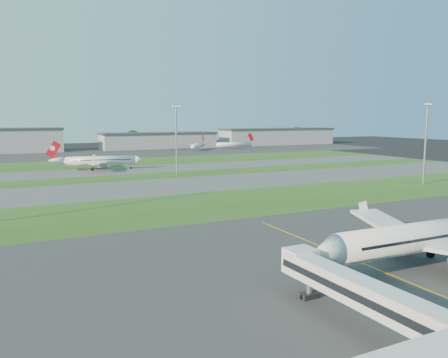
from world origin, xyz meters
TOP-DOWN VIEW (x-y plane):
  - ground at (0.00, 0.00)m, footprint 700.00×700.00m
  - apron_near at (0.00, 0.00)m, footprint 300.00×70.00m
  - grass_strip_a at (0.00, 52.00)m, footprint 300.00×34.00m
  - taxiway_a at (0.00, 85.00)m, footprint 300.00×32.00m
  - grass_strip_b at (0.00, 110.00)m, footprint 300.00×18.00m
  - taxiway_b at (0.00, 132.00)m, footprint 300.00×26.00m
  - grass_strip_c at (0.00, 165.00)m, footprint 300.00×40.00m
  - apron_far at (0.00, 225.00)m, footprint 400.00×80.00m
  - yellow_line at (5.00, 0.00)m, footprint 0.25×60.00m
  - jet_bridge at (-9.81, -15.24)m, footprint 4.20×26.90m
  - airliner_parked at (12.78, -3.09)m, footprint 40.96×34.75m
  - airliner_taxiing at (-7.46, 138.30)m, footprint 34.77×29.26m
  - mini_jet_near at (72.39, 224.50)m, footprint 18.88×23.68m
  - mini_jet_far at (99.28, 224.02)m, footprint 28.64×4.33m
  - light_mast_centre at (15.00, 108.00)m, footprint 3.20×0.70m
  - light_mast_east at (78.00, 52.00)m, footprint 3.20×0.70m
  - hangar_west at (-45.00, 255.00)m, footprint 71.40×23.00m
  - hangar_east at (55.00, 255.00)m, footprint 81.60×23.00m
  - hangar_far_east at (155.00, 255.00)m, footprint 96.90×23.00m
  - tree_mid_west at (-20.00, 266.00)m, footprint 9.90×9.90m
  - tree_mid_east at (40.00, 269.00)m, footprint 11.55×11.55m
  - tree_east at (115.00, 267.00)m, footprint 10.45×10.45m
  - tree_far_east at (185.00, 271.00)m, footprint 12.65×12.65m

SIDE VIEW (x-z plane):
  - ground at x=0.00m, z-range 0.00..0.00m
  - yellow_line at x=5.00m, z-range -0.01..0.01m
  - apron_near at x=0.00m, z-range 0.00..0.01m
  - grass_strip_a at x=0.00m, z-range 0.00..0.01m
  - taxiway_a at x=0.00m, z-range 0.00..0.01m
  - grass_strip_b at x=0.00m, z-range 0.00..0.01m
  - taxiway_b at x=0.00m, z-range 0.00..0.01m
  - grass_strip_c at x=0.00m, z-range 0.00..0.01m
  - apron_far at x=0.00m, z-range 0.00..0.01m
  - mini_jet_near at x=72.39m, z-range -1.46..8.02m
  - mini_jet_far at x=99.28m, z-range -1.46..8.02m
  - airliner_taxiing at x=-7.46m, z-range -1.62..9.29m
  - jet_bridge at x=-9.81m, z-range 0.91..7.11m
  - airliner_parked at x=12.78m, z-range -1.90..10.88m
  - hangar_east at x=55.00m, z-range 0.04..11.24m
  - tree_mid_west at x=-20.00m, z-range 0.44..11.24m
  - tree_east at x=115.00m, z-range 0.46..11.86m
  - hangar_far_east at x=155.00m, z-range 0.04..13.24m
  - tree_mid_east at x=40.00m, z-range 0.51..13.11m
  - tree_far_east at x=185.00m, z-range 0.56..14.36m
  - hangar_west at x=-45.00m, z-range 0.04..15.24m
  - light_mast_centre at x=15.00m, z-range 1.91..27.71m
  - light_mast_east at x=78.00m, z-range 1.91..27.71m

